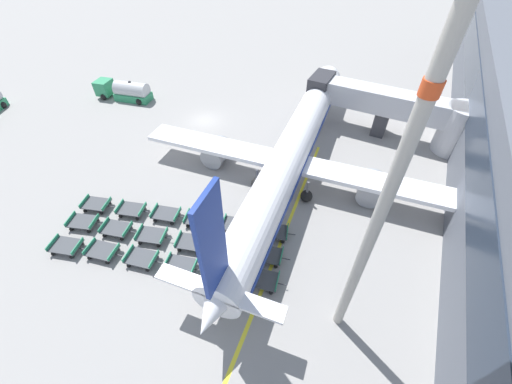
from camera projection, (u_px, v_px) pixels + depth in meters
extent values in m
plane|color=gray|center=(205.00, 121.00, 42.54)|extent=(500.00, 500.00, 0.00)
cube|color=#232D3D|center=(475.00, 132.00, 28.64)|extent=(0.12, 89.05, 3.80)
cylinder|color=silver|center=(458.00, 130.00, 35.73)|extent=(4.21, 4.21, 5.63)
cube|color=silver|center=(387.00, 102.00, 37.47)|extent=(16.76, 3.32, 2.63)
cube|color=#2D2D33|center=(321.00, 87.00, 40.25)|extent=(2.53, 4.28, 3.15)
cube|color=#38383D|center=(381.00, 122.00, 39.41)|extent=(1.68, 2.57, 3.00)
cylinder|color=white|center=(293.00, 148.00, 32.33)|extent=(6.59, 36.46, 3.46)
sphere|color=white|center=(328.00, 78.00, 44.64)|extent=(3.29, 3.29, 3.29)
cone|color=white|center=(216.00, 304.00, 20.03)|extent=(3.64, 4.42, 3.29)
cube|color=navy|center=(212.00, 244.00, 16.72)|extent=(0.50, 2.61, 7.43)
cube|color=white|center=(219.00, 292.00, 20.07)|extent=(8.97, 1.93, 0.24)
cube|color=white|center=(289.00, 162.00, 31.89)|extent=(31.94, 5.64, 0.44)
cylinder|color=gray|center=(371.00, 188.00, 30.85)|extent=(2.79, 3.41, 2.52)
cylinder|color=gray|center=(217.00, 152.00, 35.15)|extent=(2.79, 3.41, 2.52)
cube|color=navy|center=(293.00, 153.00, 32.75)|extent=(6.35, 32.85, 0.62)
cylinder|color=#56565B|center=(315.00, 112.00, 41.19)|extent=(0.24, 0.24, 1.84)
sphere|color=black|center=(314.00, 118.00, 41.83)|extent=(1.20, 1.20, 1.20)
cylinder|color=#56565B|center=(307.00, 189.00, 30.43)|extent=(0.24, 0.24, 1.84)
sphere|color=black|center=(306.00, 196.00, 31.07)|extent=(1.20, 1.20, 1.20)
cylinder|color=#56565B|center=(257.00, 177.00, 31.78)|extent=(0.24, 0.24, 1.84)
sphere|color=black|center=(257.00, 183.00, 32.41)|extent=(1.20, 1.20, 1.20)
sphere|color=black|center=(3.00, 105.00, 44.80)|extent=(0.90, 0.90, 0.90)
cube|color=#2D8C5B|center=(104.00, 87.00, 46.76)|extent=(2.44, 2.69, 2.04)
cube|color=#2D8C5B|center=(134.00, 96.00, 46.52)|extent=(5.52, 3.28, 1.07)
cylinder|color=#B7BABC|center=(132.00, 90.00, 45.78)|extent=(5.24, 3.09, 2.21)
sphere|color=#333338|center=(130.00, 82.00, 45.02)|extent=(0.44, 0.44, 0.44)
sphere|color=black|center=(112.00, 90.00, 48.16)|extent=(0.90, 0.90, 0.90)
sphere|color=black|center=(104.00, 97.00, 46.60)|extent=(0.90, 0.90, 0.90)
sphere|color=black|center=(147.00, 95.00, 47.07)|extent=(0.90, 0.90, 0.90)
sphere|color=black|center=(139.00, 102.00, 45.51)|extent=(0.90, 0.90, 0.90)
cube|color=#424449|center=(66.00, 246.00, 26.75)|extent=(2.81, 2.29, 0.10)
cube|color=#237F56|center=(77.00, 246.00, 26.45)|extent=(0.53, 1.67, 0.32)
cube|color=#237F56|center=(52.00, 242.00, 26.76)|extent=(0.53, 1.67, 0.32)
cube|color=#333338|center=(83.00, 249.00, 26.63)|extent=(0.69, 0.24, 0.06)
sphere|color=black|center=(72.00, 257.00, 26.38)|extent=(0.36, 0.36, 0.36)
sphere|color=black|center=(81.00, 243.00, 27.41)|extent=(0.36, 0.36, 0.36)
sphere|color=black|center=(53.00, 254.00, 26.60)|extent=(0.36, 0.36, 0.36)
sphere|color=black|center=(64.00, 240.00, 27.63)|extent=(0.36, 0.36, 0.36)
cube|color=#424449|center=(102.00, 250.00, 26.39)|extent=(2.72, 2.13, 0.10)
cube|color=#237F56|center=(114.00, 252.00, 26.03)|extent=(0.40, 1.69, 0.32)
cube|color=#237F56|center=(89.00, 246.00, 26.46)|extent=(0.40, 1.69, 0.32)
cube|color=#333338|center=(119.00, 255.00, 26.18)|extent=(0.70, 0.19, 0.06)
sphere|color=black|center=(107.00, 262.00, 25.98)|extent=(0.36, 0.36, 0.36)
sphere|color=black|center=(117.00, 248.00, 26.99)|extent=(0.36, 0.36, 0.36)
sphere|color=black|center=(90.00, 258.00, 26.29)|extent=(0.36, 0.36, 0.36)
sphere|color=black|center=(100.00, 244.00, 27.31)|extent=(0.36, 0.36, 0.36)
cube|color=#424449|center=(141.00, 258.00, 25.86)|extent=(2.73, 2.15, 0.10)
cube|color=#237F56|center=(154.00, 259.00, 25.51)|extent=(0.41, 1.69, 0.32)
cube|color=#237F56|center=(128.00, 253.00, 25.93)|extent=(0.41, 1.69, 0.32)
cube|color=#333338|center=(159.00, 262.00, 25.67)|extent=(0.70, 0.20, 0.06)
sphere|color=black|center=(148.00, 270.00, 25.46)|extent=(0.36, 0.36, 0.36)
sphere|color=black|center=(156.00, 255.00, 26.48)|extent=(0.36, 0.36, 0.36)
sphere|color=black|center=(129.00, 265.00, 25.76)|extent=(0.36, 0.36, 0.36)
sphere|color=black|center=(138.00, 251.00, 26.78)|extent=(0.36, 0.36, 0.36)
cube|color=#424449|center=(181.00, 265.00, 25.33)|extent=(2.76, 2.20, 0.10)
cube|color=#237F56|center=(194.00, 267.00, 24.99)|extent=(0.45, 1.68, 0.32)
cube|color=#237F56|center=(167.00, 261.00, 25.38)|extent=(0.45, 1.68, 0.32)
cube|color=#333338|center=(199.00, 270.00, 25.16)|extent=(0.70, 0.21, 0.06)
sphere|color=black|center=(188.00, 278.00, 24.93)|extent=(0.36, 0.36, 0.36)
sphere|color=black|center=(195.00, 262.00, 25.96)|extent=(0.36, 0.36, 0.36)
sphere|color=black|center=(168.00, 273.00, 25.21)|extent=(0.36, 0.36, 0.36)
sphere|color=black|center=(175.00, 259.00, 26.23)|extent=(0.36, 0.36, 0.36)
cube|color=#424449|center=(220.00, 274.00, 24.78)|extent=(2.73, 2.16, 0.10)
cube|color=#237F56|center=(234.00, 275.00, 24.42)|extent=(0.42, 1.69, 0.32)
cube|color=#237F56|center=(206.00, 269.00, 24.84)|extent=(0.42, 1.69, 0.32)
cube|color=#333338|center=(239.00, 279.00, 24.58)|extent=(0.70, 0.20, 0.06)
sphere|color=black|center=(228.00, 286.00, 24.37)|extent=(0.36, 0.36, 0.36)
sphere|color=black|center=(233.00, 271.00, 25.39)|extent=(0.36, 0.36, 0.36)
sphere|color=black|center=(207.00, 282.00, 24.67)|extent=(0.36, 0.36, 0.36)
sphere|color=black|center=(213.00, 266.00, 25.69)|extent=(0.36, 0.36, 0.36)
cube|color=#424449|center=(263.00, 279.00, 24.42)|extent=(2.72, 2.15, 0.10)
cube|color=#237F56|center=(277.00, 281.00, 24.06)|extent=(0.41, 1.69, 0.32)
cube|color=#237F56|center=(248.00, 274.00, 24.49)|extent=(0.41, 1.69, 0.32)
cube|color=#333338|center=(282.00, 284.00, 24.22)|extent=(0.70, 0.19, 0.06)
sphere|color=black|center=(271.00, 292.00, 24.01)|extent=(0.36, 0.36, 0.36)
sphere|color=black|center=(275.00, 276.00, 25.03)|extent=(0.36, 0.36, 0.36)
sphere|color=black|center=(250.00, 287.00, 24.32)|extent=(0.36, 0.36, 0.36)
sphere|color=black|center=(254.00, 271.00, 25.34)|extent=(0.36, 0.36, 0.36)
cube|color=#424449|center=(83.00, 221.00, 28.72)|extent=(2.84, 2.36, 0.10)
cube|color=#237F56|center=(94.00, 221.00, 28.45)|extent=(0.59, 1.65, 0.32)
cube|color=#237F56|center=(70.00, 219.00, 28.70)|extent=(0.59, 1.65, 0.32)
cube|color=#333338|center=(99.00, 224.00, 28.64)|extent=(0.69, 0.27, 0.06)
sphere|color=black|center=(89.00, 231.00, 28.37)|extent=(0.36, 0.36, 0.36)
sphere|color=black|center=(97.00, 219.00, 29.41)|extent=(0.36, 0.36, 0.36)
sphere|color=black|center=(71.00, 229.00, 28.54)|extent=(0.36, 0.36, 0.36)
sphere|color=black|center=(80.00, 217.00, 29.58)|extent=(0.36, 0.36, 0.36)
cube|color=#424449|center=(116.00, 228.00, 28.13)|extent=(2.77, 2.22, 0.10)
cube|color=#237F56|center=(128.00, 229.00, 27.80)|extent=(0.47, 1.68, 0.32)
cube|color=#237F56|center=(104.00, 225.00, 28.17)|extent=(0.47, 1.68, 0.32)
cube|color=#333338|center=(133.00, 232.00, 27.97)|extent=(0.70, 0.22, 0.06)
sphere|color=black|center=(122.00, 239.00, 27.74)|extent=(0.36, 0.36, 0.36)
sphere|color=black|center=(130.00, 226.00, 28.77)|extent=(0.36, 0.36, 0.36)
sphere|color=black|center=(105.00, 235.00, 28.01)|extent=(0.36, 0.36, 0.36)
sphere|color=black|center=(113.00, 223.00, 29.03)|extent=(0.36, 0.36, 0.36)
cube|color=#424449|center=(152.00, 235.00, 27.58)|extent=(2.82, 2.31, 0.10)
cube|color=#237F56|center=(164.00, 235.00, 27.29)|extent=(0.55, 1.66, 0.32)
cube|color=#237F56|center=(138.00, 232.00, 27.58)|extent=(0.55, 1.66, 0.32)
cube|color=#333338|center=(169.00, 238.00, 27.47)|extent=(0.69, 0.25, 0.06)
sphere|color=black|center=(159.00, 245.00, 27.22)|extent=(0.36, 0.36, 0.36)
sphere|color=black|center=(165.00, 233.00, 28.25)|extent=(0.36, 0.36, 0.36)
sphere|color=black|center=(140.00, 243.00, 27.42)|extent=(0.36, 0.36, 0.36)
sphere|color=black|center=(147.00, 230.00, 28.46)|extent=(0.36, 0.36, 0.36)
cube|color=#424449|center=(191.00, 242.00, 27.02)|extent=(2.79, 2.26, 0.10)
cube|color=#237F56|center=(204.00, 243.00, 26.71)|extent=(0.51, 1.67, 0.32)
cube|color=#237F56|center=(178.00, 238.00, 27.04)|extent=(0.51, 1.67, 0.32)
cube|color=#333338|center=(209.00, 246.00, 26.88)|extent=(0.69, 0.23, 0.06)
sphere|color=black|center=(198.00, 253.00, 26.64)|extent=(0.36, 0.36, 0.36)
sphere|color=black|center=(204.00, 240.00, 27.67)|extent=(0.36, 0.36, 0.36)
sphere|color=black|center=(179.00, 250.00, 26.88)|extent=(0.36, 0.36, 0.36)
sphere|color=black|center=(185.00, 237.00, 27.91)|extent=(0.36, 0.36, 0.36)
cube|color=#424449|center=(227.00, 247.00, 26.64)|extent=(2.83, 2.34, 0.10)
cube|color=#237F56|center=(241.00, 247.00, 26.37)|extent=(0.57, 1.66, 0.32)
cube|color=#237F56|center=(213.00, 244.00, 26.63)|extent=(0.57, 1.66, 0.32)
cube|color=#333338|center=(245.00, 250.00, 26.55)|extent=(0.69, 0.26, 0.06)
sphere|color=black|center=(235.00, 258.00, 26.28)|extent=(0.36, 0.36, 0.36)
sphere|color=black|center=(239.00, 244.00, 27.32)|extent=(0.36, 0.36, 0.36)
sphere|color=black|center=(216.00, 255.00, 26.47)|extent=(0.36, 0.36, 0.36)
sphere|color=black|center=(220.00, 242.00, 27.51)|extent=(0.36, 0.36, 0.36)
cube|color=#424449|center=(267.00, 254.00, 26.10)|extent=(2.74, 2.18, 0.10)
cube|color=#237F56|center=(282.00, 256.00, 25.75)|extent=(0.43, 1.69, 0.32)
cube|color=#237F56|center=(254.00, 250.00, 26.15)|extent=(0.43, 1.69, 0.32)
cube|color=#333338|center=(286.00, 259.00, 25.91)|extent=(0.70, 0.20, 0.06)
sphere|color=black|center=(276.00, 266.00, 25.70)|extent=(0.36, 0.36, 0.36)
sphere|color=black|center=(279.00, 252.00, 26.72)|extent=(0.36, 0.36, 0.36)
sphere|color=black|center=(255.00, 262.00, 25.99)|extent=(0.36, 0.36, 0.36)
sphere|color=black|center=(259.00, 248.00, 27.01)|extent=(0.36, 0.36, 0.36)
cube|color=#424449|center=(96.00, 204.00, 30.37)|extent=(2.82, 2.31, 0.10)
cube|color=#237F56|center=(107.00, 204.00, 30.08)|extent=(0.55, 1.66, 0.32)
cube|color=#237F56|center=(84.00, 201.00, 30.36)|extent=(0.55, 1.66, 0.32)
cube|color=#333338|center=(111.00, 207.00, 30.26)|extent=(0.69, 0.25, 0.06)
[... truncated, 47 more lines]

